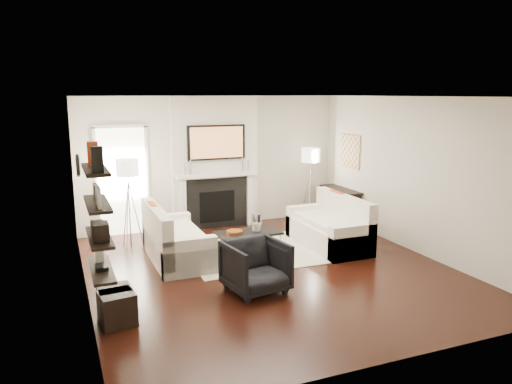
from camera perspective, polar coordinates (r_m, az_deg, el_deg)
name	(u,v)px	position (r m, az deg, el deg)	size (l,w,h in m)	color
room_envelope	(271,186)	(7.64, 1.69, 0.66)	(6.00, 6.00, 6.00)	black
chimney_breast	(214,163)	(10.30, -4.77, 3.37)	(1.80, 0.25, 2.70)	silver
fireplace_surround	(217,203)	(10.32, -4.47, -1.29)	(1.30, 0.02, 1.04)	black
firebox	(217,207)	(10.33, -4.46, -1.68)	(0.75, 0.02, 0.65)	black
mantel_pilaster_l	(183,205)	(10.10, -8.32, -1.48)	(0.12, 0.08, 1.10)	white
mantel_pilaster_r	(250,199)	(10.52, -0.69, -0.85)	(0.12, 0.08, 1.10)	white
mantel_shelf	(217,175)	(10.16, -4.44, 1.96)	(1.70, 0.18, 0.07)	white
tv_body	(216,142)	(10.10, -4.54, 5.68)	(1.20, 0.06, 0.70)	black
tv_screen	(217,143)	(10.07, -4.48, 5.66)	(1.10, 0.01, 0.62)	#BF723F
candlestick_l_tall	(191,167)	(9.99, -7.48, 2.81)	(0.04, 0.04, 0.30)	silver
candlestick_l_short	(184,169)	(9.96, -8.20, 2.60)	(0.04, 0.04, 0.24)	silver
candlestick_r_tall	(242,164)	(10.32, -1.56, 3.17)	(0.04, 0.04, 0.30)	silver
candlestick_r_short	(248,166)	(10.37, -0.88, 3.04)	(0.04, 0.04, 0.24)	silver
hallway_panel	(122,182)	(10.06, -15.03, 1.11)	(0.90, 0.02, 2.10)	white
door_trim_l	(97,184)	(10.00, -17.74, 0.90)	(0.06, 0.06, 2.16)	white
door_trim_r	(147,181)	(10.11, -12.32, 1.29)	(0.06, 0.06, 2.16)	white
door_trim_top	(120,126)	(9.92, -15.33, 7.25)	(1.02, 0.06, 0.06)	white
rug	(260,252)	(8.85, 0.42, -6.84)	(2.60, 2.00, 0.01)	beige
loveseat_left_base	(178,248)	(8.48, -8.96, -6.34)	(0.85, 1.80, 0.42)	white
loveseat_left_back	(157,232)	(8.33, -11.27, -4.48)	(0.18, 1.80, 0.80)	white
loveseat_left_arm_n	(190,257)	(7.71, -7.58, -7.41)	(0.85, 0.18, 0.60)	white
loveseat_left_arm_s	(167,231)	(9.22, -10.14, -4.37)	(0.85, 0.18, 0.60)	white
loveseat_left_cushion	(180,233)	(8.42, -8.68, -4.61)	(0.63, 1.44, 0.10)	white
pillow_left_orange	(153,216)	(8.56, -11.71, -2.65)	(0.10, 0.42, 0.42)	#BD3817
pillow_left_charcoal	(160,225)	(7.99, -10.91, -3.69)	(0.10, 0.40, 0.40)	black
loveseat_right_base	(328,235)	(9.22, 8.22, -4.88)	(0.85, 1.80, 0.42)	white
loveseat_right_back	(344,216)	(9.31, 10.05, -2.77)	(0.18, 1.80, 0.80)	white
loveseat_right_arm_n	(353,242)	(8.54, 10.98, -5.66)	(0.85, 0.18, 0.60)	white
loveseat_right_arm_s	(307,220)	(9.88, 5.87, -3.20)	(0.85, 0.18, 0.60)	white
loveseat_right_cushion	(326,221)	(9.13, 7.99, -3.35)	(0.63, 1.44, 0.10)	white
pillow_right_orange	(336,202)	(9.51, 9.14, -1.18)	(0.10, 0.42, 0.42)	#BD3817
pillow_right_charcoal	(354,210)	(9.02, 11.10, -2.00)	(0.10, 0.40, 0.40)	black
coffee_table	(248,233)	(8.56, -0.89, -4.70)	(1.10, 0.55, 0.04)	black
coffee_leg_nw	(225,252)	(8.27, -3.58, -6.84)	(0.02, 0.02, 0.38)	silver
coffee_leg_ne	(280,245)	(8.62, 2.77, -6.07)	(0.02, 0.02, 0.38)	silver
coffee_leg_sw	(217,244)	(8.66, -4.51, -5.99)	(0.02, 0.02, 0.38)	silver
coffee_leg_se	(270,238)	(9.00, 1.59, -5.30)	(0.02, 0.02, 0.38)	silver
hurricane_glass	(256,223)	(8.57, 0.05, -3.57)	(0.18, 0.18, 0.32)	white
hurricane_candle	(256,227)	(8.59, 0.05, -3.99)	(0.10, 0.10, 0.15)	white
copper_bowl	(235,232)	(8.47, -2.47, -4.58)	(0.28, 0.28, 0.05)	#AE531D
armchair	(256,264)	(7.04, -0.01, -8.26)	(0.78, 0.73, 0.80)	black
lamp_left_post	(130,214)	(9.34, -14.24, -2.43)	(0.02, 0.02, 1.20)	silver
lamp_left_shade	(127,167)	(9.18, -14.49, 2.73)	(0.40, 0.40, 0.30)	white
lamp_left_leg_a	(136,213)	(9.36, -13.57, -2.38)	(0.02, 0.02, 1.25)	silver
lamp_left_leg_b	(126,213)	(9.43, -14.65, -2.33)	(0.02, 0.02, 1.25)	silver
lamp_left_leg_c	(127,215)	(9.24, -14.49, -2.59)	(0.02, 0.02, 1.25)	silver
lamp_right_post	(310,194)	(10.90, 6.19, -0.22)	(0.02, 0.02, 1.20)	silver
lamp_right_shade	(311,155)	(10.76, 6.28, 4.22)	(0.40, 0.40, 0.30)	white
lamp_right_leg_a	(314,194)	(10.95, 6.70, -0.18)	(0.02, 0.02, 1.25)	silver
lamp_right_leg_b	(306,193)	(10.95, 5.70, -0.15)	(0.02, 0.02, 1.25)	silver
lamp_right_leg_c	(310,195)	(10.79, 6.17, -0.34)	(0.02, 0.02, 1.25)	silver
console_top	(341,190)	(10.79, 9.65, 0.27)	(0.35, 1.20, 0.04)	black
console_leg_n	(354,212)	(10.41, 11.17, -2.29)	(0.30, 0.04, 0.71)	black
console_leg_s	(327,202)	(11.32, 8.13, -1.10)	(0.30, 0.04, 0.71)	black
wall_art	(350,151)	(10.68, 10.74, 4.58)	(0.03, 0.70, 0.70)	tan
shelf_bottom	(102,270)	(6.23, -17.24, -8.50)	(0.25, 1.00, 0.04)	black
shelf_lower	(99,237)	(6.11, -17.46, -4.97)	(0.25, 1.00, 0.04)	black
shelf_upper	(97,204)	(6.01, -17.68, -1.30)	(0.25, 1.00, 0.04)	black
shelf_top	(95,169)	(5.94, -17.91, 2.47)	(0.25, 1.00, 0.04)	black
decor_magfile_a	(97,160)	(5.56, -17.71, 3.55)	(0.12, 0.10, 0.28)	black
decor_magfile_b	(93,154)	(6.12, -18.15, 4.18)	(0.12, 0.10, 0.28)	#BD3817
decor_frame_a	(98,197)	(5.77, -17.57, -0.52)	(0.04, 0.30, 0.22)	white
decor_frame_b	(95,192)	(6.18, -17.89, 0.03)	(0.04, 0.22, 0.18)	black
decor_wine_rack	(100,232)	(5.90, -17.37, -4.36)	(0.18, 0.25, 0.20)	black
decor_box_small	(97,225)	(6.34, -17.71, -3.66)	(0.15, 0.12, 0.12)	black
decor_books	(101,267)	(6.19, -17.24, -8.21)	(0.14, 0.20, 0.05)	black
decor_box_tall	(99,256)	(6.39, -17.47, -7.00)	(0.10, 0.10, 0.18)	white
clock_rim	(78,165)	(7.84, -19.71, 2.88)	(0.34, 0.34, 0.04)	black
clock_face	(79,165)	(7.85, -19.53, 2.89)	(0.29, 0.29, 0.01)	white
ottoman_near	(115,303)	(6.57, -15.78, -12.07)	(0.40, 0.40, 0.40)	black
ottoman_far	(117,308)	(6.39, -15.58, -12.70)	(0.40, 0.40, 0.40)	black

